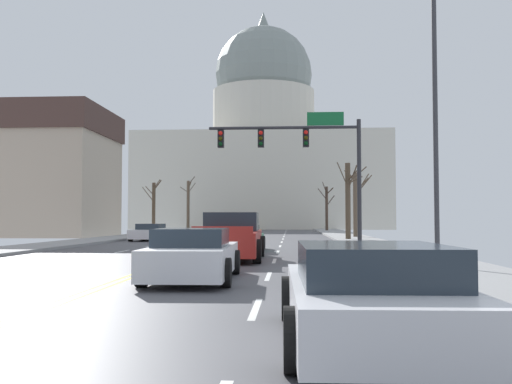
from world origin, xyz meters
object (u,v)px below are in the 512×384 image
(signal_gantry, at_px, (304,149))
(sedan_near_03, at_px, (369,295))
(pickup_truck_near_01, at_px, (230,238))
(street_lamp_right, at_px, (425,89))
(sedan_oncoming_01, at_px, (224,229))
(sedan_near_02, at_px, (193,256))
(sedan_near_00, at_px, (242,239))
(sedan_oncoming_00, at_px, (150,233))

(signal_gantry, bearing_deg, sedan_near_03, -89.42)
(pickup_truck_near_01, bearing_deg, street_lamp_right, -34.45)
(sedan_oncoming_01, bearing_deg, sedan_near_02, -84.26)
(pickup_truck_near_01, relative_size, sedan_near_02, 1.18)
(sedan_near_00, bearing_deg, sedan_oncoming_01, 98.73)
(sedan_near_00, relative_size, pickup_truck_near_01, 0.77)
(street_lamp_right, relative_size, sedan_oncoming_00, 2.03)
(sedan_near_00, bearing_deg, street_lamp_right, -57.42)
(sedan_oncoming_00, relative_size, sedan_oncoming_01, 0.91)
(signal_gantry, height_order, pickup_truck_near_01, signal_gantry)
(pickup_truck_near_01, height_order, sedan_oncoming_01, pickup_truck_near_01)
(street_lamp_right, xyz_separation_m, sedan_near_00, (-6.11, 9.57, -4.61))
(street_lamp_right, xyz_separation_m, sedan_near_03, (-2.92, -9.32, -4.60))
(sedan_near_02, relative_size, sedan_oncoming_01, 1.02)
(signal_gantry, height_order, sedan_near_00, signal_gantry)
(street_lamp_right, relative_size, sedan_near_03, 1.88)
(signal_gantry, height_order, sedan_near_03, signal_gantry)
(sedan_near_02, height_order, sedan_oncoming_00, sedan_near_02)
(sedan_near_03, height_order, sedan_oncoming_01, sedan_near_03)
(sedan_near_03, bearing_deg, sedan_near_00, 99.59)
(sedan_near_00, height_order, sedan_oncoming_01, sedan_near_00)
(pickup_truck_near_01, xyz_separation_m, sedan_near_03, (3.13, -13.47, -0.19))
(street_lamp_right, height_order, sedan_near_03, street_lamp_right)
(signal_gantry, xyz_separation_m, sedan_near_03, (0.22, -22.23, -4.53))
(sedan_near_02, relative_size, sedan_near_03, 1.04)
(street_lamp_right, height_order, sedan_near_02, street_lamp_right)
(sedan_near_00, xyz_separation_m, sedan_oncoming_00, (-7.14, 11.25, -0.01))
(sedan_oncoming_00, bearing_deg, signal_gantry, -38.03)
(sedan_near_02, height_order, sedan_near_03, sedan_near_02)
(sedan_oncoming_00, bearing_deg, pickup_truck_near_01, -66.62)
(sedan_near_00, distance_m, sedan_near_03, 19.16)
(signal_gantry, bearing_deg, sedan_oncoming_01, 107.48)
(street_lamp_right, height_order, pickup_truck_near_01, street_lamp_right)
(pickup_truck_near_01, xyz_separation_m, sedan_near_02, (-0.15, -6.88, -0.17))
(sedan_near_02, bearing_deg, street_lamp_right, 23.79)
(pickup_truck_near_01, distance_m, sedan_near_02, 6.89)
(sedan_near_02, relative_size, sedan_oncoming_00, 1.12)
(sedan_near_00, relative_size, sedan_near_03, 0.93)
(signal_gantry, height_order, sedan_oncoming_01, signal_gantry)
(sedan_near_00, bearing_deg, pickup_truck_near_01, -89.32)
(street_lamp_right, bearing_deg, pickup_truck_near_01, 145.55)
(signal_gantry, relative_size, sedan_oncoming_00, 1.87)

